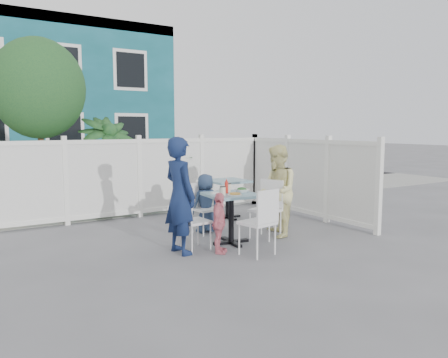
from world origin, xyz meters
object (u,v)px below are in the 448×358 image
chair_right (268,204)px  woman (277,191)px  chair_back (203,204)px  chair_near (262,217)px  toddler (219,223)px  main_table (231,205)px  spare_table (227,189)px  boy (206,203)px  man (180,196)px  chair_left (191,216)px

chair_right → woman: bearing=-120.7°
chair_back → chair_near: (0.02, -1.67, 0.06)m
woman → toddler: 1.43m
main_table → chair_back: bearing=91.2°
chair_near → toddler: size_ratio=1.08×
main_table → spare_table: 1.94m
woman → boy: woman is taller
man → woman: size_ratio=1.10×
boy → spare_table: bearing=-145.2°
main_table → chair_right: 0.75m
boy → chair_near: bearing=84.0°
woman → chair_near: bearing=-25.3°
man → boy: man is taller
chair_left → chair_back: (0.72, 0.89, -0.01)m
boy → man: bearing=39.5°
chair_right → chair_near: chair_near is taller
chair_right → main_table: bearing=70.6°
chair_left → boy: boy is taller
man → toddler: bearing=-130.4°
chair_back → woman: 1.31m
main_table → toddler: (-0.44, -0.36, -0.17)m
man → woman: bearing=-95.9°
chair_back → chair_near: chair_near is taller
spare_table → toddler: size_ratio=0.87×
chair_right → chair_left: bearing=70.9°
main_table → chair_near: (-0.00, -0.80, -0.06)m
spare_table → chair_near: 2.66m
spare_table → chair_left: size_ratio=0.88×
main_table → chair_right: size_ratio=0.87×
chair_near → woman: size_ratio=0.62×
chair_back → woman: size_ratio=0.56×
main_table → spare_table: (0.99, 1.67, -0.02)m
spare_table → chair_back: size_ratio=0.90×
man → woman: man is taller
main_table → man: 0.95m
man → spare_table: bearing=-54.9°
spare_table → chair_near: (-0.99, -2.47, -0.04)m
chair_near → toddler: 0.63m
boy → toddler: boy is taller
chair_near → boy: size_ratio=0.94×
chair_left → toddler: toddler is taller
woman → spare_table: bearing=-158.9°
main_table → toddler: 0.60m
chair_right → man: man is taller
chair_left → chair_back: 1.14m
chair_back → toddler: 1.30m
main_table → toddler: bearing=-140.6°
main_table → man: man is taller
main_table → boy: boy is taller
spare_table → man: size_ratio=0.46×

